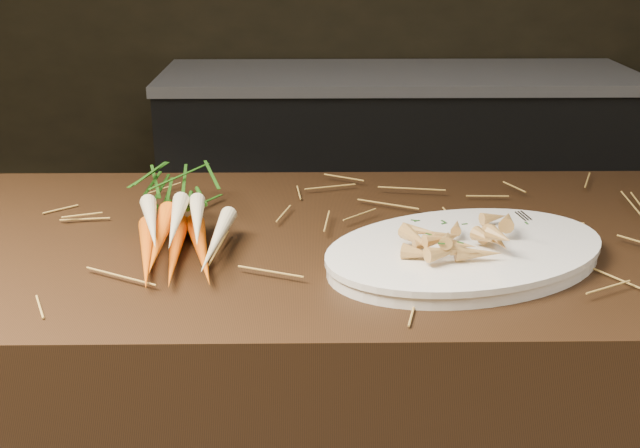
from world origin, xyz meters
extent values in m
cube|color=black|center=(0.30, 2.18, 0.40)|extent=(1.80, 0.60, 0.80)
cube|color=#99999E|center=(0.30, 2.18, 0.82)|extent=(1.82, 0.62, 0.04)
cone|color=#DD4D07|center=(-0.28, 0.19, 0.92)|extent=(0.07, 0.25, 0.03)
cone|color=#DD4D07|center=(-0.25, 0.20, 0.92)|extent=(0.05, 0.25, 0.03)
cone|color=#DD4D07|center=(-0.21, 0.20, 0.92)|extent=(0.08, 0.25, 0.03)
cone|color=#DD4D07|center=(-0.26, 0.19, 0.94)|extent=(0.05, 0.25, 0.03)
cone|color=beige|center=(-0.28, 0.20, 0.96)|extent=(0.08, 0.23, 0.04)
cone|color=beige|center=(-0.24, 0.20, 0.96)|extent=(0.04, 0.23, 0.04)
cone|color=beige|center=(-0.21, 0.21, 0.96)|extent=(0.06, 0.23, 0.04)
cone|color=beige|center=(-0.18, 0.19, 0.94)|extent=(0.04, 0.23, 0.03)
ellipsoid|color=#275E13|center=(-0.27, 0.40, 0.94)|extent=(0.17, 0.22, 0.08)
cube|color=silver|center=(0.33, 0.23, 0.92)|extent=(0.04, 0.16, 0.00)
camera|label=1|loc=(-0.05, -0.89, 1.36)|focal=45.00mm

